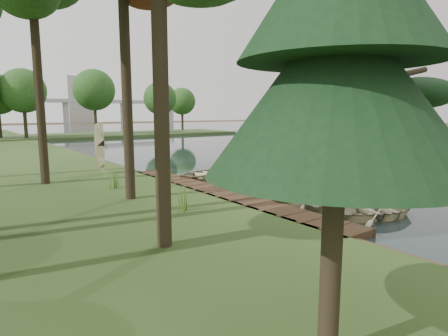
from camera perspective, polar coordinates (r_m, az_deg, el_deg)
ground at (r=19.36m, az=2.86°, el=-3.83°), size 300.00×300.00×0.00m
water at (r=54.56m, az=14.30°, el=3.90°), size 130.00×200.00×0.05m
boardwalk at (r=18.39m, az=-1.03°, el=-4.00°), size 1.60×16.00×0.30m
peninsula at (r=67.81m, az=-19.00°, el=4.72°), size 50.00×14.00×0.45m
far_trees at (r=66.83m, az=-22.03°, el=9.84°), size 45.60×5.60×8.80m
bridge at (r=136.89m, az=-26.20°, el=8.85°), size 95.90×4.00×8.60m
building_a at (r=160.35m, az=-21.21°, el=9.65°), size 10.00×8.00×18.00m
rowboat_0 at (r=15.78m, az=22.02°, el=-5.72°), size 4.28×3.70×0.74m
rowboat_1 at (r=16.75m, az=16.85°, el=-4.86°), size 3.40×2.72×0.63m
rowboat_2 at (r=17.33m, az=13.12°, el=-4.07°), size 4.25×3.60×0.75m
rowboat_3 at (r=18.04m, az=10.53°, el=-3.65°), size 3.78×3.26×0.66m
rowboat_4 at (r=19.19m, az=7.01°, el=-2.61°), size 4.31×3.40×0.81m
rowboat_5 at (r=20.18m, az=4.79°, el=-2.00°), size 4.43×3.51×0.83m
rowboat_6 at (r=21.06m, az=2.28°, el=-1.80°), size 3.57×2.97×0.64m
rowboat_7 at (r=22.20m, az=-0.43°, el=-1.25°), size 3.56×2.91×0.64m
rowboat_8 at (r=23.39m, az=-2.86°, el=-0.66°), size 4.09×3.43×0.73m
stored_rowboat at (r=24.80m, az=-18.03°, el=-0.03°), size 3.56×2.81×0.67m
pine_tree at (r=5.72m, az=17.44°, el=19.46°), size 3.80×3.80×8.01m
reeds_0 at (r=14.66m, az=-6.31°, el=-4.43°), size 0.60×0.60×1.12m
reeds_1 at (r=19.54m, az=-9.13°, el=-1.56°), size 0.60×0.60×0.91m
reeds_2 at (r=19.88m, az=-16.45°, el=-1.42°), size 0.60×0.60×1.05m
reeds_3 at (r=20.57m, az=-8.69°, el=-0.86°), size 0.60×0.60×1.04m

